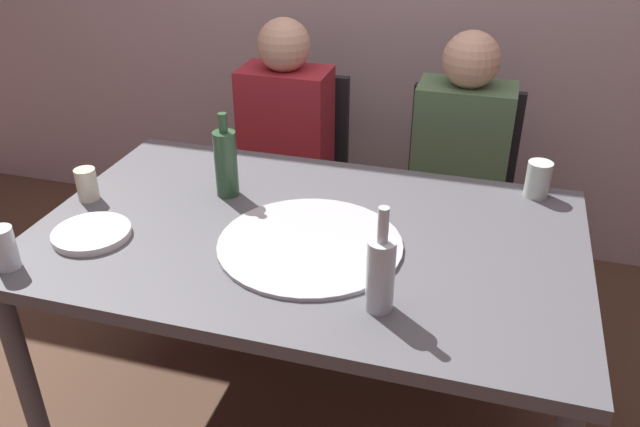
% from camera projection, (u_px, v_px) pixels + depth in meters
% --- Properties ---
extents(ground_plane, '(8.00, 8.00, 0.00)m').
position_uv_depth(ground_plane, '(309.00, 418.00, 2.25)').
color(ground_plane, '#513828').
extents(dining_table, '(1.58, 0.98, 0.76)m').
position_uv_depth(dining_table, '(307.00, 253.00, 1.91)').
color(dining_table, '#4C4C51').
rests_on(dining_table, ground_plane).
extents(pizza_tray, '(0.52, 0.52, 0.01)m').
position_uv_depth(pizza_tray, '(310.00, 244.00, 1.81)').
color(pizza_tray, '#ADADB2').
rests_on(pizza_tray, dining_table).
extents(wine_bottle, '(0.07, 0.07, 0.27)m').
position_uv_depth(wine_bottle, '(226.00, 162.00, 2.03)').
color(wine_bottle, '#2D5133').
rests_on(wine_bottle, dining_table).
extents(beer_bottle, '(0.07, 0.07, 0.28)m').
position_uv_depth(beer_bottle, '(380.00, 273.00, 1.52)').
color(beer_bottle, '#B2BCC1').
rests_on(beer_bottle, dining_table).
extents(tumbler_near, '(0.06, 0.06, 0.12)m').
position_uv_depth(tumbler_near, '(4.00, 248.00, 1.69)').
color(tumbler_near, silver).
rests_on(tumbler_near, dining_table).
extents(tumbler_far, '(0.08, 0.08, 0.12)m').
position_uv_depth(tumbler_far, '(538.00, 179.00, 2.05)').
color(tumbler_far, '#B7C6BC').
rests_on(tumbler_far, dining_table).
extents(wine_glass, '(0.07, 0.07, 0.10)m').
position_uv_depth(wine_glass, '(88.00, 184.00, 2.03)').
color(wine_glass, beige).
rests_on(wine_glass, dining_table).
extents(plate_stack, '(0.22, 0.22, 0.02)m').
position_uv_depth(plate_stack, '(92.00, 233.00, 1.85)').
color(plate_stack, white).
rests_on(plate_stack, dining_table).
extents(chair_left, '(0.44, 0.44, 0.90)m').
position_uv_depth(chair_left, '(292.00, 167.00, 2.83)').
color(chair_left, black).
rests_on(chair_left, ground_plane).
extents(chair_right, '(0.44, 0.44, 0.90)m').
position_uv_depth(chair_right, '(457.00, 188.00, 2.65)').
color(chair_right, black).
rests_on(chair_right, ground_plane).
extents(guest_in_sweater, '(0.36, 0.56, 1.17)m').
position_uv_depth(guest_in_sweater, '(279.00, 154.00, 2.64)').
color(guest_in_sweater, maroon).
rests_on(guest_in_sweater, ground_plane).
extents(guest_in_beanie, '(0.36, 0.56, 1.17)m').
position_uv_depth(guest_in_beanie, '(457.00, 176.00, 2.46)').
color(guest_in_beanie, '#4C6B47').
rests_on(guest_in_beanie, ground_plane).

